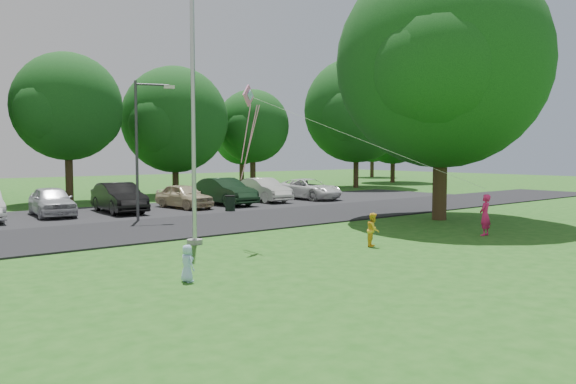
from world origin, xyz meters
TOP-DOWN VIEW (x-y plane):
  - ground at (0.00, 0.00)m, footprint 120.00×120.00m
  - park_road at (0.00, 9.00)m, footprint 60.00×6.00m
  - parking_strip at (0.00, 15.50)m, footprint 42.00×7.00m
  - flagpole at (-3.50, 5.00)m, footprint 0.50×0.50m
  - street_lamp at (-2.20, 11.56)m, footprint 1.60×0.73m
  - trash_can at (2.88, 12.60)m, footprint 0.51×0.51m
  - big_tree at (8.06, 3.94)m, footprint 9.65×9.08m
  - tree_row at (1.59, 24.23)m, footprint 64.35×11.94m
  - horizon_trees at (4.06, 33.88)m, footprint 77.46×7.20m
  - parked_cars at (0.66, 15.48)m, footprint 23.08×4.93m
  - woman at (5.39, 0.13)m, footprint 0.58×0.43m
  - child_yellow at (0.61, 1.08)m, footprint 0.65×0.61m
  - child_blue at (-6.29, 0.47)m, footprint 0.29×0.43m
  - kite at (-2.24, 3.40)m, footprint 8.14×3.65m

SIDE VIEW (x-z plane):
  - ground at x=0.00m, z-range 0.00..0.00m
  - park_road at x=0.00m, z-range 0.00..0.06m
  - parking_strip at x=0.00m, z-range 0.00..0.06m
  - trash_can at x=2.88m, z-range 0.00..0.82m
  - child_blue at x=-6.29m, z-range 0.00..0.85m
  - child_yellow at x=0.61m, z-range 0.00..1.06m
  - woman at x=5.39m, z-range 0.00..1.47m
  - parked_cars at x=0.66m, z-range 0.00..1.48m
  - street_lamp at x=-2.20m, z-range 0.60..6.54m
  - flagpole at x=-3.50m, z-range -0.83..9.17m
  - kite at x=-2.24m, z-range 2.53..5.89m
  - horizon_trees at x=4.06m, z-range 0.79..7.81m
  - tree_row at x=1.59m, z-range 0.27..11.15m
  - big_tree at x=8.06m, z-range 0.90..12.25m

